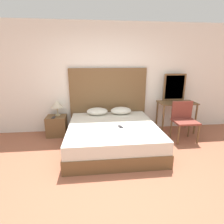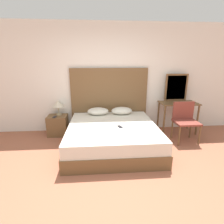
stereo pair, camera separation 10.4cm
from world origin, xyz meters
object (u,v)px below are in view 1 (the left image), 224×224
(bed, at_px, (112,136))
(phone_on_nightstand, at_px, (54,117))
(nightstand, at_px, (57,126))
(table_lamp, at_px, (57,104))
(chair, at_px, (184,118))
(phone_on_bed, at_px, (120,127))
(vanity_desk, at_px, (177,108))

(bed, xyz_separation_m, phone_on_nightstand, (-1.34, 0.65, 0.25))
(nightstand, height_order, table_lamp, table_lamp)
(phone_on_nightstand, bearing_deg, table_lamp, 69.68)
(chair, bearing_deg, bed, -173.16)
(table_lamp, bearing_deg, phone_on_bed, -34.76)
(bed, xyz_separation_m, chair, (1.68, 0.20, 0.28))
(bed, relative_size, table_lamp, 5.20)
(phone_on_bed, xyz_separation_m, table_lamp, (-1.42, 0.98, 0.27))
(phone_on_bed, xyz_separation_m, phone_on_nightstand, (-1.48, 0.80, -0.01))
(bed, height_order, phone_on_nightstand, phone_on_nightstand)
(nightstand, distance_m, table_lamp, 0.54)
(phone_on_bed, distance_m, table_lamp, 1.74)
(nightstand, bearing_deg, bed, -30.00)
(bed, xyz_separation_m, vanity_desk, (1.73, 0.68, 0.40))
(phone_on_nightstand, bearing_deg, vanity_desk, 0.61)
(nightstand, xyz_separation_m, chair, (2.99, -0.55, 0.28))
(phone_on_bed, distance_m, nightstand, 1.72)
(phone_on_bed, relative_size, phone_on_nightstand, 1.05)
(nightstand, bearing_deg, vanity_desk, -1.33)
(nightstand, bearing_deg, table_lamp, 68.83)
(phone_on_nightstand, xyz_separation_m, vanity_desk, (3.07, 0.03, 0.15))
(chair, bearing_deg, table_lamp, 167.89)
(bed, height_order, nightstand, bed)
(table_lamp, bearing_deg, bed, -33.29)
(nightstand, bearing_deg, phone_on_bed, -31.86)
(nightstand, xyz_separation_m, table_lamp, (0.03, 0.08, 0.53))
(phone_on_nightstand, relative_size, chair, 0.17)
(nightstand, height_order, vanity_desk, vanity_desk)
(bed, distance_m, phone_on_nightstand, 1.51)
(vanity_desk, relative_size, chair, 1.04)
(table_lamp, height_order, chair, chair)
(phone_on_bed, height_order, table_lamp, table_lamp)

